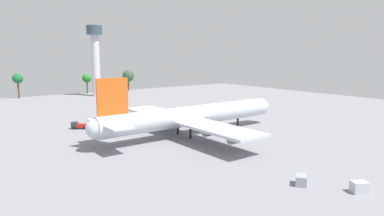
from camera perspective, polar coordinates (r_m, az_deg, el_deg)
The scene contains 9 objects.
ground_plane at distance 100.78m, azimuth 0.00°, elevation -4.47°, with size 253.49×253.49×0.00m, color gray.
cargo_airplane at distance 99.36m, azimuth -0.20°, elevation -1.37°, with size 63.37×55.40×17.68m.
fuel_truck at distance 114.09m, azimuth -18.24°, elevation -2.76°, with size 5.37×4.58×2.20m.
cargo_container_fore at distance 66.26m, azimuth 17.70°, elevation -11.35°, with size 3.45×3.22×1.83m.
cargo_container_aft at distance 66.53m, azimuth 26.08°, elevation -11.73°, with size 3.26×2.96×1.94m.
safety_cone_nose at distance 119.07m, azimuth 11.30°, elevation -2.39°, with size 0.45×0.45×0.65m, color orange.
safety_cone_tail at distance 89.99m, azimuth -16.03°, elevation -6.22°, with size 0.55×0.55×0.79m, color orange.
control_tower at distance 199.17m, azimuth -15.80°, elevation 8.72°, with size 8.50×8.50×38.86m.
tree_line_backdrop at distance 216.24m, azimuth -15.63°, elevation 4.93°, with size 90.06×7.34×13.62m.
Camera 1 is at (-58.96, -78.29, 23.49)m, focal length 32.07 mm.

